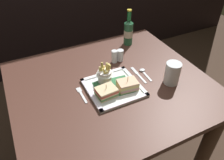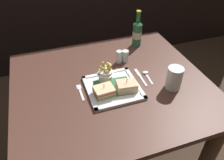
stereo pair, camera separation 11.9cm
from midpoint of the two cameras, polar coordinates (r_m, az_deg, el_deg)
The scene contains 13 objects.
ground_plane at distance 1.83m, azimuth -2.24°, elevation -19.89°, with size 6.00×6.00×0.00m, color #3C2A1F.
dining_table at distance 1.35m, azimuth -2.87°, elevation -6.34°, with size 1.07×0.96×0.77m.
square_plate at distance 1.20m, azimuth -2.49°, elevation -2.09°, with size 0.28×0.28×0.02m.
sandwich_half_left at distance 1.13m, azimuth -4.48°, elevation -3.20°, with size 0.10×0.09×0.07m.
sandwich_half_right at distance 1.17m, azimuth 1.06°, elevation -1.40°, with size 0.11×0.09×0.08m.
fries_cup at distance 1.21m, azimuth -4.68°, elevation 1.40°, with size 0.09×0.09×0.12m.
beer_bottle at distance 1.55m, azimuth 1.98°, elevation 12.18°, with size 0.06×0.06×0.25m.
water_glass at distance 1.23m, azimuth 12.46°, elevation 1.35°, with size 0.08×0.08×0.12m.
fork at distance 1.18m, azimuth -10.69°, elevation -3.65°, with size 0.02×0.13×0.00m.
knife at distance 1.30m, azimuth 4.00°, elevation 1.38°, with size 0.02×0.17×0.00m.
spoon at distance 1.32m, azimuth 5.48°, elevation 2.06°, with size 0.04×0.12×0.01m.
salt_shaker at distance 1.38m, azimuth -1.86°, elevation 5.76°, with size 0.04×0.04×0.08m.
pepper_shaker at distance 1.40m, azimuth -0.32°, elevation 6.08°, with size 0.04×0.04×0.07m.
Camera 1 is at (-0.42, -0.86, 1.56)m, focal length 35.83 mm.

